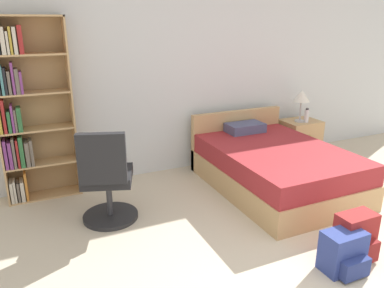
{
  "coord_description": "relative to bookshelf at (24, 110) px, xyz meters",
  "views": [
    {
      "loc": [
        -1.98,
        -1.31,
        1.96
      ],
      "look_at": [
        -0.48,
        1.98,
        0.76
      ],
      "focal_mm": 35.0,
      "sensor_mm": 36.0,
      "label": 1
    }
  ],
  "objects": [
    {
      "name": "wall_back",
      "position": [
        1.99,
        0.18,
        0.26
      ],
      "size": [
        9.0,
        0.06,
        2.6
      ],
      "color": "silver",
      "rests_on": "ground_plane"
    },
    {
      "name": "backpack_blue",
      "position": [
        2.22,
        -2.5,
        -0.87
      ],
      "size": [
        0.34,
        0.29,
        0.35
      ],
      "color": "navy",
      "rests_on": "ground_plane"
    },
    {
      "name": "water_bottle",
      "position": [
        3.69,
        -0.28,
        -0.38
      ],
      "size": [
        0.07,
        0.07,
        0.21
      ],
      "color": "silver",
      "rests_on": "nightstand"
    },
    {
      "name": "backpack_red",
      "position": [
        2.44,
        -2.41,
        -0.84
      ],
      "size": [
        0.34,
        0.26,
        0.41
      ],
      "color": "maroon",
      "rests_on": "ground_plane"
    },
    {
      "name": "table_lamp",
      "position": [
        3.62,
        -0.21,
        -0.12
      ],
      "size": [
        0.24,
        0.24,
        0.46
      ],
      "color": "#B2B2B7",
      "rests_on": "nightstand"
    },
    {
      "name": "office_chair",
      "position": [
        0.65,
        -0.93,
        -0.59
      ],
      "size": [
        0.62,
        0.68,
        1.0
      ],
      "color": "#232326",
      "rests_on": "ground_plane"
    },
    {
      "name": "bookshelf",
      "position": [
        0.0,
        0.0,
        0.0
      ],
      "size": [
        0.8,
        0.28,
        2.02
      ],
      "color": "tan",
      "rests_on": "ground_plane"
    },
    {
      "name": "bed",
      "position": [
        2.67,
        -0.9,
        -0.77
      ],
      "size": [
        1.37,
        1.94,
        0.78
      ],
      "color": "tan",
      "rests_on": "ground_plane"
    },
    {
      "name": "nightstand",
      "position": [
        3.69,
        -0.17,
        -0.76
      ],
      "size": [
        0.53,
        0.45,
        0.56
      ],
      "color": "tan",
      "rests_on": "ground_plane"
    }
  ]
}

